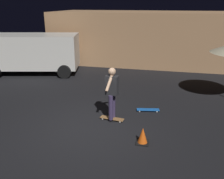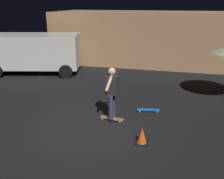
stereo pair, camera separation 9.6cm
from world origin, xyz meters
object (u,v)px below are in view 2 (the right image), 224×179
(skateboard_ridden, at_px, (112,118))
(traffic_cone, at_px, (142,136))
(parked_van, at_px, (35,51))
(skateboard_spare, at_px, (148,110))
(skater, at_px, (112,90))

(skateboard_ridden, distance_m, traffic_cone, 1.59)
(parked_van, relative_size, skateboard_ridden, 6.14)
(skateboard_ridden, xyz_separation_m, skateboard_spare, (1.07, 0.94, 0.00))
(skater, xyz_separation_m, traffic_cone, (1.10, -1.14, -0.83))
(parked_van, xyz_separation_m, skateboard_ridden, (5.29, -4.53, -1.11))
(skateboard_ridden, height_order, skater, skater)
(parked_van, height_order, skateboard_spare, parked_van)
(parked_van, xyz_separation_m, skater, (5.29, -4.53, -0.12))
(skater, distance_m, traffic_cone, 1.79)
(traffic_cone, bearing_deg, parked_van, 138.41)
(skateboard_ridden, bearing_deg, traffic_cone, -45.92)
(parked_van, height_order, skater, parked_van)
(skater, bearing_deg, traffic_cone, -45.92)
(parked_van, relative_size, skater, 2.94)
(skateboard_ridden, relative_size, skateboard_spare, 1.00)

